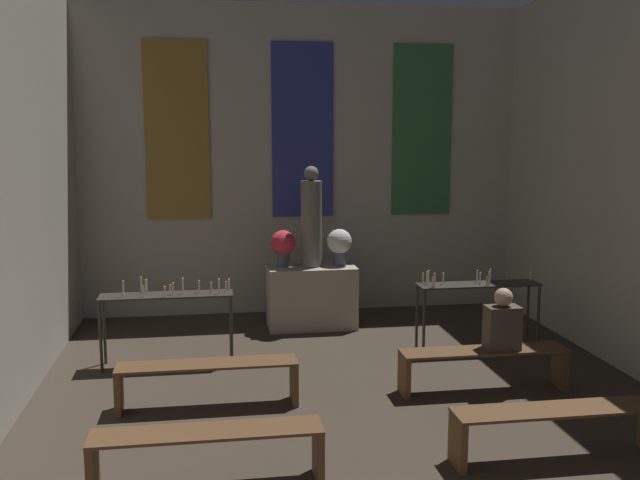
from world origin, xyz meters
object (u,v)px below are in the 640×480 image
object	(u,v)px
statue	(311,220)
pew_back_left	(208,375)
flower_vase_left	(283,245)
candle_rack_right	(477,293)
flower_vase_right	(339,244)
person_seated	(502,323)
altar	(311,296)
candle_rack_left	(167,304)
pew_third_right	(558,423)
pew_third_left	(208,446)
pew_back_right	(484,361)

from	to	relation	value
statue	pew_back_left	distance (m)	3.43
flower_vase_left	candle_rack_right	xyz separation A→B (m)	(2.34, -1.42, -0.45)
flower_vase_right	person_seated	distance (m)	3.15
altar	statue	bearing A→B (deg)	-90.00
flower_vase_right	candle_rack_left	distance (m)	2.78
pew_back_left	altar	bearing A→B (deg)	62.57
statue	flower_vase_right	distance (m)	0.54
candle_rack_left	flower_vase_left	bearing A→B (deg)	42.63
altar	pew_back_left	distance (m)	3.21
flower_vase_left	pew_back_left	xyz separation A→B (m)	(-1.07, -2.84, -0.86)
candle_rack_left	pew_third_right	size ratio (longest dim) A/B	0.86
pew_third_left	pew_back_right	distance (m)	3.39
candle_rack_right	person_seated	xyz separation A→B (m)	(-0.26, -1.43, 0.01)
candle_rack_left	pew_third_right	bearing A→B (deg)	-42.09
candle_rack_right	person_seated	distance (m)	1.45
statue	pew_back_right	bearing A→B (deg)	-62.57
statue	flower_vase_left	xyz separation A→B (m)	(-0.41, 0.00, -0.35)
statue	pew_third_right	xyz separation A→B (m)	(1.48, -4.51, -1.22)
statue	candle_rack_right	distance (m)	2.53
pew_back_left	flower_vase_left	bearing A→B (deg)	69.38
flower_vase_right	candle_rack_right	distance (m)	2.14
person_seated	candle_rack_left	bearing A→B (deg)	158.50
altar	person_seated	world-z (taller)	person_seated
pew_third_left	pew_back_left	xyz separation A→B (m)	(0.00, 1.67, 0.00)
altar	pew_third_right	world-z (taller)	altar
statue	person_seated	size ratio (longest dim) A/B	2.13
altar	pew_third_left	xyz separation A→B (m)	(-1.48, -4.51, -0.11)
altar	candle_rack_left	bearing A→B (deg)	-143.92
pew_back_left	person_seated	distance (m)	3.18
flower_vase_left	pew_back_left	bearing A→B (deg)	-110.62
statue	flower_vase_left	bearing A→B (deg)	180.00
candle_rack_left	flower_vase_right	bearing A→B (deg)	31.09
flower_vase_left	pew_third_left	world-z (taller)	flower_vase_left
flower_vase_left	flower_vase_right	xyz separation A→B (m)	(0.81, 0.00, 0.00)
candle_rack_left	person_seated	bearing A→B (deg)	-21.50
flower_vase_left	candle_rack_right	bearing A→B (deg)	-31.21
flower_vase_right	flower_vase_left	bearing A→B (deg)	180.00
altar	pew_back_left	world-z (taller)	altar
statue	flower_vase_right	size ratio (longest dim) A/B	2.71
pew_back_left	pew_back_right	world-z (taller)	same
candle_rack_right	statue	bearing A→B (deg)	143.77
pew_back_right	candle_rack_left	bearing A→B (deg)	157.38
statue	pew_back_left	world-z (taller)	statue
pew_third_right	pew_back_left	distance (m)	3.39
flower_vase_right	candle_rack_left	xyz separation A→B (m)	(-2.35, -1.42, -0.45)
statue	pew_back_left	bearing A→B (deg)	-117.43
pew_back_right	pew_third_left	bearing A→B (deg)	-150.57
pew_third_right	pew_third_left	bearing A→B (deg)	180.00
statue	flower_vase_left	world-z (taller)	statue
flower_vase_right	candle_rack_right	world-z (taller)	flower_vase_right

